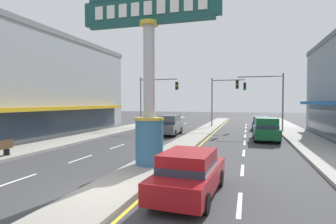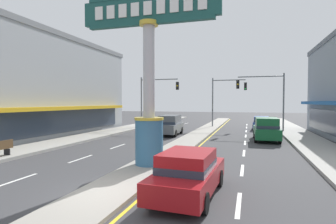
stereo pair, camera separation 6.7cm
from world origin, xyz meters
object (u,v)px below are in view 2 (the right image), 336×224
district_sign (149,86)px  sedan_near_left_lane (261,123)px  traffic_light_median_far (225,94)px  suv_near_right_lane (266,129)px  sedan_mid_left_lane (188,173)px  traffic_light_left_side (155,93)px  storefront_left (32,86)px  suv_far_right_lane (170,125)px  traffic_light_right_side (266,92)px

district_sign → sedan_near_left_lane: bearing=73.7°
traffic_light_median_far → suv_near_right_lane: (4.29, -10.53, -3.21)m
sedan_near_left_lane → sedan_mid_left_lane: (-3.30, -23.96, 0.00)m
traffic_light_left_side → suv_near_right_lane: size_ratio=1.34×
traffic_light_median_far → traffic_light_left_side: bearing=-157.5°
storefront_left → traffic_light_median_far: (16.44, 13.59, -0.45)m
traffic_light_median_far → storefront_left: bearing=-140.4°
traffic_light_median_far → sedan_near_left_lane: bearing=-15.4°
traffic_light_left_side → sedan_mid_left_lane: 23.85m
district_sign → sedan_mid_left_lane: size_ratio=1.87×
traffic_light_left_side → sedan_near_left_lane: 12.94m
traffic_light_median_far → suv_near_right_lane: 11.81m
storefront_left → suv_far_right_lane: 13.36m
suv_far_right_lane → sedan_mid_left_lane: size_ratio=1.07×
suv_far_right_lane → sedan_near_left_lane: bearing=42.2°
suv_far_right_lane → traffic_light_median_far: bearing=64.0°
traffic_light_left_side → traffic_light_median_far: size_ratio=1.00×
district_sign → traffic_light_median_far: (1.72, 21.75, 0.23)m
suv_far_right_lane → sedan_near_left_lane: size_ratio=1.07×
suv_near_right_lane → sedan_mid_left_lane: size_ratio=1.06×
suv_near_right_lane → sedan_near_left_lane: bearing=90.0°
storefront_left → sedan_near_left_lane: storefront_left is taller
district_sign → sedan_near_left_lane: district_sign is taller
suv_far_right_lane → sedan_near_left_lane: (8.70, 7.89, -0.20)m
district_sign → suv_near_right_lane: (6.00, 11.22, -2.98)m
suv_far_right_lane → traffic_light_right_side: bearing=30.8°
storefront_left → traffic_light_left_side: size_ratio=3.61×
storefront_left → sedan_near_left_lane: (20.73, 12.41, -3.86)m
traffic_light_median_far → district_sign: bearing=-94.5°
storefront_left → sedan_near_left_lane: bearing=30.9°
sedan_mid_left_lane → sedan_near_left_lane: bearing=82.2°
traffic_light_median_far → suv_near_right_lane: traffic_light_median_far is taller
traffic_light_median_far → suv_far_right_lane: size_ratio=1.32×
traffic_light_right_side → suv_far_right_lane: bearing=-149.2°
suv_far_right_lane → sedan_mid_left_lane: (5.40, -16.07, -0.20)m
sedan_mid_left_lane → storefront_left: bearing=146.5°
traffic_light_right_side → suv_far_right_lane: traffic_light_right_side is taller
suv_far_right_lane → sedan_mid_left_lane: 16.95m
district_sign → traffic_light_median_far: bearing=85.5°
storefront_left → sedan_mid_left_lane: size_ratio=5.10×
storefront_left → sedan_mid_left_lane: (17.42, -11.55, -3.86)m
district_sign → suv_far_right_lane: bearing=102.0°
district_sign → traffic_light_right_side: (6.29, 18.03, 0.28)m
storefront_left → traffic_light_right_side: bearing=25.2°
traffic_light_right_side → traffic_light_left_side: bearing=178.2°
sedan_mid_left_lane → traffic_light_median_far: bearing=92.2°
storefront_left → suv_far_right_lane: storefront_left is taller
sedan_mid_left_lane → suv_near_right_lane: bearing=77.3°
traffic_light_left_side → traffic_light_right_side: bearing=-1.8°
suv_far_right_lane → sedan_near_left_lane: suv_far_right_lane is taller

